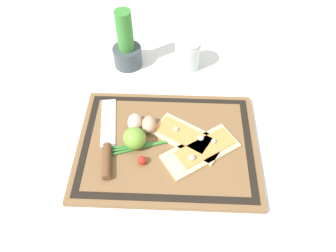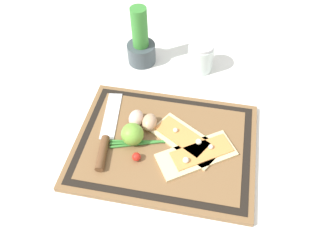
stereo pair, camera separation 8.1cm
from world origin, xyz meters
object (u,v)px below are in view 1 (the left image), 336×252
object	(u,v)px
egg_pink	(135,122)
cherry_tomato_red	(142,160)
pizza_slice_far	(187,137)
sauce_jar	(187,56)
lime	(135,138)
knife	(107,149)
pizza_slice_near	(202,150)
egg_brown	(149,124)
herb_pot	(127,48)

from	to	relation	value
egg_pink	cherry_tomato_red	size ratio (longest dim) A/B	2.36
pizza_slice_far	sauce_jar	bearing A→B (deg)	90.10
pizza_slice_far	sauce_jar	world-z (taller)	sauce_jar
pizza_slice_far	sauce_jar	size ratio (longest dim) A/B	2.12
lime	sauce_jar	bearing A→B (deg)	68.24
pizza_slice_far	knife	bearing A→B (deg)	-166.93
pizza_slice_near	sauce_jar	size ratio (longest dim) A/B	2.21
pizza_slice_far	egg_pink	bearing A→B (deg)	166.52
cherry_tomato_red	sauce_jar	bearing A→B (deg)	74.09
knife	egg_brown	distance (m)	0.13
lime	pizza_slice_far	bearing A→B (deg)	11.55
lime	knife	bearing A→B (deg)	-164.03
cherry_tomato_red	egg_pink	bearing A→B (deg)	104.32
egg_brown	cherry_tomato_red	world-z (taller)	egg_brown
knife	lime	size ratio (longest dim) A/B	4.53
cherry_tomato_red	lime	bearing A→B (deg)	113.09
egg_brown	lime	xyz separation A→B (m)	(-0.03, -0.06, 0.01)
egg_brown	lime	distance (m)	0.07
egg_brown	pizza_slice_far	bearing A→B (deg)	-14.98
pizza_slice_far	lime	size ratio (longest dim) A/B	3.44
pizza_slice_near	lime	xyz separation A→B (m)	(-0.17, 0.01, 0.02)
pizza_slice_far	knife	xyz separation A→B (m)	(-0.21, -0.05, 0.00)
knife	sauce_jar	world-z (taller)	sauce_jar
pizza_slice_near	egg_pink	xyz separation A→B (m)	(-0.18, 0.08, 0.01)
lime	cherry_tomato_red	bearing A→B (deg)	-66.91
pizza_slice_far	knife	distance (m)	0.21
pizza_slice_near	pizza_slice_far	world-z (taller)	same
knife	egg_pink	world-z (taller)	egg_pink
egg_brown	cherry_tomato_red	xyz separation A→B (m)	(-0.01, -0.11, -0.01)
pizza_slice_near	pizza_slice_far	xyz separation A→B (m)	(-0.04, 0.04, 0.00)
lime	herb_pot	bearing A→B (deg)	99.83
egg_brown	egg_pink	distance (m)	0.04
pizza_slice_far	knife	size ratio (longest dim) A/B	0.76
egg_brown	herb_pot	distance (m)	0.30
egg_brown	sauce_jar	bearing A→B (deg)	70.05
pizza_slice_near	lime	bearing A→B (deg)	175.47
lime	herb_pot	distance (m)	0.35
sauce_jar	herb_pot	bearing A→B (deg)	179.46
pizza_slice_far	cherry_tomato_red	xyz separation A→B (m)	(-0.11, -0.08, 0.01)
pizza_slice_near	egg_pink	bearing A→B (deg)	157.23
herb_pot	sauce_jar	distance (m)	0.20
knife	herb_pot	world-z (taller)	herb_pot
lime	pizza_slice_near	bearing A→B (deg)	-4.53
cherry_tomato_red	herb_pot	distance (m)	0.41
egg_brown	herb_pot	size ratio (longest dim) A/B	0.27
egg_brown	cherry_tomato_red	distance (m)	0.11
knife	pizza_slice_far	bearing A→B (deg)	13.07
knife	egg_pink	distance (m)	0.10
cherry_tomato_red	herb_pot	size ratio (longest dim) A/B	0.12
pizza_slice_near	herb_pot	xyz separation A→B (m)	(-0.23, 0.36, 0.04)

